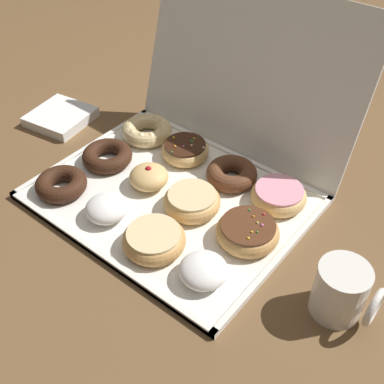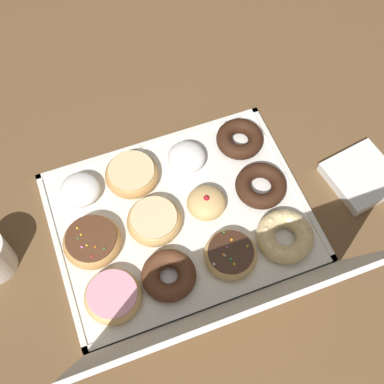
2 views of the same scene
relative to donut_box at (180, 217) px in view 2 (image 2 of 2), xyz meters
The scene contains 16 objects.
ground_plane 0.01m from the donut_box, ahead, with size 3.00×3.00×0.00m, color brown.
donut_box is the anchor object (origin of this frame).
box_lid_open 0.32m from the donut_box, 90.00° to the left, with size 0.55×0.38×0.01m, color white.
chocolate_cake_ring_donut_0 0.24m from the donut_box, 146.21° to the right, with size 0.11×0.11×0.04m.
powdered_filled_donut_1 0.14m from the donut_box, 116.27° to the right, with size 0.09×0.09×0.04m.
glazed_ring_donut_2 0.15m from the donut_box, 61.74° to the right, with size 0.12×0.12×0.04m.
powdered_filled_donut_3 0.23m from the donut_box, 34.40° to the right, with size 0.09×0.09×0.04m.
chocolate_cake_ring_donut_4 0.19m from the donut_box, behind, with size 0.11×0.11×0.03m.
jelly_filled_donut_5 0.07m from the donut_box, behind, with size 0.08×0.08×0.05m.
glazed_ring_donut_6 0.06m from the donut_box, ahead, with size 0.12×0.12×0.04m.
sprinkle_donut_7 0.20m from the donut_box, ahead, with size 0.12×0.12×0.04m.
cruller_donut_8 0.23m from the donut_box, 145.25° to the left, with size 0.12×0.12×0.04m.
sprinkle_donut_9 0.14m from the donut_box, 116.86° to the left, with size 0.11×0.11×0.04m.
chocolate_cake_ring_donut_10 0.14m from the donut_box, 61.05° to the left, with size 0.11×0.11×0.04m.
pink_frosted_donut_11 0.23m from the donut_box, 34.28° to the left, with size 0.12×0.12×0.04m.
napkin_stack 0.42m from the donut_box, behind, with size 0.14×0.14×0.03m, color white.
Camera 2 is at (0.15, 0.47, 1.03)m, focal length 48.60 mm.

